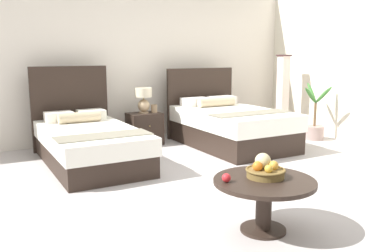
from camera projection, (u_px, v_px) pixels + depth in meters
The scene contains 13 objects.
ground_plane at pixel (219, 180), 4.83m from camera, with size 9.91×9.27×0.02m, color #BBB5B3.
wall_back at pixel (131, 59), 7.03m from camera, with size 9.91×0.12×2.77m, color white.
wall_side_right at pixel (375, 59), 6.43m from camera, with size 0.12×4.87×2.77m, color white.
bed_near_window at pixel (89, 142), 5.52m from camera, with size 1.17×2.15×1.29m.
bed_near_corner at pixel (230, 125), 6.58m from camera, with size 1.32×2.06×1.22m.
nightstand at pixel (145, 129), 6.68m from camera, with size 0.52×0.44×0.52m.
table_lamp at pixel (144, 98), 6.61m from camera, with size 0.27×0.27×0.41m.
vase at pixel (154, 109), 6.66m from camera, with size 0.10×0.10×0.14m.
coffee_table at pixel (264, 192), 3.37m from camera, with size 0.85×0.85×0.45m.
fruit_bowl at pixel (265, 169), 3.41m from camera, with size 0.33×0.33×0.19m.
loose_apple at pixel (226, 178), 3.27m from camera, with size 0.07×0.07×0.07m.
floor_lamp_corner at pixel (283, 94), 7.63m from camera, with size 0.21×0.21×1.45m.
potted_palm at pixel (315, 126), 7.05m from camera, with size 0.59×0.57×0.99m.
Camera 1 is at (-2.51, -3.92, 1.47)m, focal length 38.15 mm.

